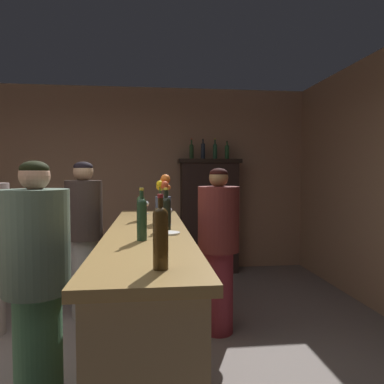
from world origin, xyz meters
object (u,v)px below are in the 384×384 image
Objects in this scene: display_bottle_center at (215,150)px; display_cabinet at (209,213)px; wine_bottle_rose at (142,217)px; patron_redhead at (37,284)px; wine_bottle_pinot at (166,211)px; display_bottle_left at (191,151)px; bar_counter at (148,300)px; bartender at (218,244)px; wine_glass_front at (168,212)px; patron_in_grey at (84,232)px; wine_bottle_malbec at (161,235)px; display_bottle_midright at (227,151)px; display_bottle_midleft at (203,150)px; wine_glass_mid at (146,205)px; wine_bottle_merlot at (141,206)px; cheese_plate at (169,233)px; flower_arrangement at (163,202)px.

display_cabinet is at bearing -180.00° from display_bottle_center.
patron_redhead is at bearing -171.89° from wine_bottle_rose.
display_bottle_left reaches higher than wine_bottle_pinot.
display_bottle_center reaches higher than bar_counter.
wine_glass_front is at bearing 53.57° from bartender.
bartender is (1.31, -0.54, -0.05)m from patron_in_grey.
wine_bottle_pinot is 1.10m from wine_bottle_malbec.
wine_bottle_malbec is 4.00m from display_bottle_midright.
wine_bottle_pinot is (0.13, -0.03, 0.67)m from bar_counter.
display_bottle_midleft is at bearing 0.00° from display_bottle_left.
wine_glass_mid is 0.70m from patron_in_grey.
bar_counter is 8.53× the size of wine_bottle_malbec.
cheese_plate is at bearing -74.51° from wine_bottle_merlot.
display_bottle_midright is at bearing 66.42° from bar_counter.
bar_counter is at bearing 93.30° from wine_bottle_malbec.
bar_counter is at bearing 85.97° from wine_bottle_rose.
wine_bottle_malbec is at bearing -85.56° from wine_bottle_merlot.
display_cabinet is at bearing 74.30° from wine_bottle_pinot.
wine_bottle_rose and wine_bottle_malbec have the same top height.
wine_bottle_merlot is 0.98× the size of display_bottle_midleft.
display_cabinet is 1.11× the size of bartender.
cheese_plate is at bearing -33.15° from patron_redhead.
wine_glass_mid is at bearing 92.53° from wine_bottle_malbec.
wine_bottle_rose is 1.48m from wine_glass_mid.
display_bottle_midleft reaches higher than bar_counter.
bar_counter is 1.21m from wine_glass_mid.
wine_bottle_merlot is at bearing -119.88° from display_bottle_midright.
patron_in_grey is (-1.83, -1.54, -0.94)m from display_bottle_midright.
bar_counter is at bearing -128.18° from wine_glass_front.
display_cabinet is at bearing 9.83° from patron_redhead.
display_bottle_midleft is (0.66, 2.70, 0.63)m from wine_bottle_pinot.
wine_bottle_merlot is 0.18× the size of patron_in_grey.
patron_redhead is 1.70m from bartender.
wine_bottle_malbec is 3.92m from display_bottle_midleft.
patron_in_grey reaches higher than wine_glass_front.
display_bottle_midright is at bearing 78.02° from patron_in_grey.
flower_arrangement is at bearing -37.86° from wine_bottle_merlot.
display_bottle_left reaches higher than wine_glass_front.
flower_arrangement is at bearing 90.69° from wine_bottle_pinot.
wine_bottle_rose is 3.33m from display_bottle_center.
wine_glass_mid is at bearing 30.02° from patron_in_grey.
wine_bottle_pinot reaches higher than bar_counter.
bar_counter is at bearing -21.57° from patron_in_grey.
cheese_plate is 0.10× the size of bartender.
display_bottle_left reaches higher than patron_redhead.
bartender is (-0.34, -2.08, -1.00)m from display_bottle_center.
wine_bottle_merlot is at bearing 109.39° from wine_bottle_pinot.
wine_bottle_merlot is at bearing 96.87° from bar_counter.
display_bottle_center is at bearing 72.59° from wine_bottle_pinot.
wine_bottle_merlot reaches higher than wine_glass_front.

